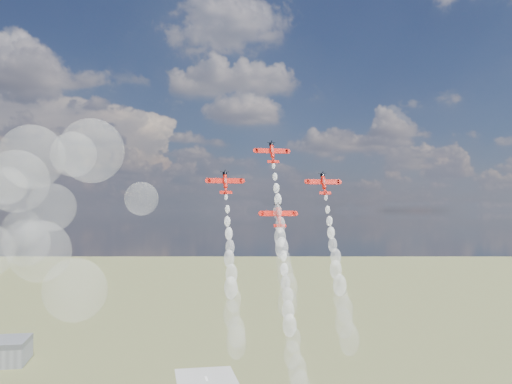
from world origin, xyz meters
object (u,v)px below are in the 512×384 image
object	(u,v)px
plane_lead	(272,152)
plane_right	(324,183)
plane_slot	(279,215)
plane_left	(225,182)

from	to	relation	value
plane_lead	plane_right	distance (m)	18.79
plane_right	plane_slot	distance (m)	18.79
plane_left	plane_slot	bearing A→B (deg)	-16.06
plane_lead	plane_left	size ratio (longest dim) A/B	1.00
plane_lead	plane_slot	size ratio (longest dim) A/B	1.00
plane_right	plane_left	bearing A→B (deg)	180.00
plane_lead	plane_slot	world-z (taller)	plane_lead
plane_lead	plane_right	bearing A→B (deg)	-16.06
plane_slot	plane_lead	bearing A→B (deg)	90.00
plane_lead	plane_slot	bearing A→B (deg)	-90.00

